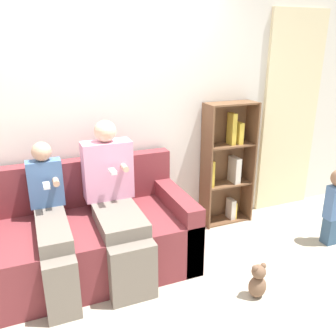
# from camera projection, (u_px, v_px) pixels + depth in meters

# --- Properties ---
(ground_plane) EXTENTS (14.00, 14.00, 0.00)m
(ground_plane) POSITION_uv_depth(u_px,v_px,m) (133.00, 299.00, 2.80)
(ground_plane) COLOR #B2A893
(back_wall) EXTENTS (10.00, 0.06, 2.55)m
(back_wall) POSITION_uv_depth(u_px,v_px,m) (95.00, 116.00, 3.29)
(back_wall) COLOR silver
(back_wall) RESTS_ON ground_plane
(curtain_panel) EXTENTS (0.74, 0.04, 2.26)m
(curtain_panel) POSITION_uv_depth(u_px,v_px,m) (290.00, 115.00, 4.08)
(curtain_panel) COLOR beige
(curtain_panel) RESTS_ON ground_plane
(couch) EXTENTS (1.84, 0.91, 0.91)m
(couch) POSITION_uv_depth(u_px,v_px,m) (84.00, 239.00, 3.09)
(couch) COLOR maroon
(couch) RESTS_ON ground_plane
(adult_seated) EXTENTS (0.43, 0.87, 1.29)m
(adult_seated) POSITION_uv_depth(u_px,v_px,m) (116.00, 200.00, 2.99)
(adult_seated) COLOR #70665B
(adult_seated) RESTS_ON ground_plane
(child_seated) EXTENTS (0.28, 0.88, 1.15)m
(child_seated) POSITION_uv_depth(u_px,v_px,m) (52.00, 223.00, 2.79)
(child_seated) COLOR #70665B
(child_seated) RESTS_ON ground_plane
(toddler_standing) EXTENTS (0.19, 0.17, 0.78)m
(toddler_standing) POSITION_uv_depth(u_px,v_px,m) (336.00, 204.00, 3.46)
(toddler_standing) COLOR #335170
(toddler_standing) RESTS_ON ground_plane
(bookshelf) EXTENTS (0.55, 0.25, 1.34)m
(bookshelf) POSITION_uv_depth(u_px,v_px,m) (227.00, 165.00, 3.87)
(bookshelf) COLOR brown
(bookshelf) RESTS_ON ground_plane
(teddy_bear) EXTENTS (0.15, 0.12, 0.30)m
(teddy_bear) POSITION_uv_depth(u_px,v_px,m) (258.00, 282.00, 2.79)
(teddy_bear) COLOR brown
(teddy_bear) RESTS_ON ground_plane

